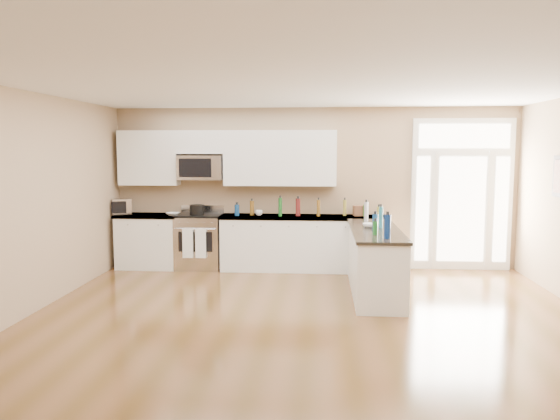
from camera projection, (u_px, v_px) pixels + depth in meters
name	position (u px, v px, depth m)	size (l,w,h in m)	color
ground	(306.00, 346.00, 5.78)	(8.00, 8.00, 0.00)	brown
room_shell	(307.00, 185.00, 5.59)	(8.00, 8.00, 8.00)	tan
back_cabinet_left	(150.00, 243.00, 9.61)	(1.10, 0.66, 0.94)	white
back_cabinet_right	(303.00, 245.00, 9.40)	(2.85, 0.66, 0.94)	white
peninsula_cabinet	(375.00, 263.00, 7.88)	(0.69, 2.32, 0.94)	white
upper_cabinet_left	(149.00, 158.00, 9.59)	(1.04, 0.33, 0.95)	white
upper_cabinet_right	(280.00, 158.00, 9.41)	(1.94, 0.33, 0.95)	white
upper_cabinet_short	(201.00, 142.00, 9.49)	(0.82, 0.33, 0.40)	white
microwave	(201.00, 168.00, 9.50)	(0.78, 0.41, 0.42)	silver
entry_door	(461.00, 195.00, 9.36)	(1.70, 0.10, 2.60)	white
kitchen_range	(199.00, 241.00, 9.53)	(0.77, 0.69, 1.08)	silver
stockpot	(197.00, 209.00, 9.39)	(0.25, 0.25, 0.19)	black
toaster_oven	(122.00, 206.00, 9.57)	(0.32, 0.25, 0.27)	silver
cardboard_box	(360.00, 211.00, 9.36)	(0.21, 0.15, 0.17)	brown
bowl_left	(173.00, 214.00, 9.39)	(0.21, 0.21, 0.05)	white
bowl_peninsula	(370.00, 225.00, 7.96)	(0.20, 0.20, 0.06)	white
cup_counter	(259.00, 213.00, 9.37)	(0.12, 0.12, 0.10)	white
counter_bottles	(332.00, 214.00, 8.55)	(2.39, 2.45, 0.31)	#19591E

